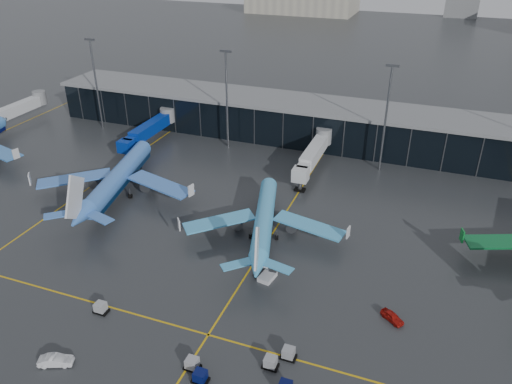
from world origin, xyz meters
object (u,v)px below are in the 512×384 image
(service_van_white, at_px, (56,360))
(service_van_red, at_px, (392,317))
(airliner_arkefly, at_px, (118,166))
(mobile_airstair, at_px, (267,275))
(airliner_klm_near, at_px, (264,208))
(baggage_carts, at_px, (231,364))

(service_van_white, bearing_deg, service_van_red, -82.20)
(airliner_arkefly, distance_m, service_van_white, 49.42)
(mobile_airstair, relative_size, service_van_red, 0.91)
(airliner_arkefly, xyz_separation_m, service_van_red, (61.36, -20.10, -5.81))
(mobile_airstair, bearing_deg, service_van_red, 2.09)
(airliner_klm_near, xyz_separation_m, mobile_airstair, (5.18, -12.89, -4.85))
(airliner_arkefly, xyz_separation_m, baggage_carts, (42.31, -37.08, -5.71))
(airliner_arkefly, relative_size, mobile_airstair, 11.95)
(service_van_red, bearing_deg, baggage_carts, 168.34)
(airliner_arkefly, relative_size, airliner_klm_near, 1.15)
(airliner_arkefly, distance_m, baggage_carts, 56.55)
(airliner_klm_near, relative_size, baggage_carts, 1.01)
(baggage_carts, height_order, mobile_airstair, mobile_airstair)
(baggage_carts, height_order, service_van_red, baggage_carts)
(airliner_arkefly, bearing_deg, service_van_white, -78.24)
(airliner_arkefly, bearing_deg, airliner_klm_near, -19.38)
(mobile_airstair, bearing_deg, baggage_carts, -75.07)
(baggage_carts, relative_size, mobile_airstair, 10.32)
(airliner_arkefly, relative_size, service_van_white, 9.17)
(baggage_carts, distance_m, service_van_red, 25.52)
(baggage_carts, height_order, service_van_white, baggage_carts)
(baggage_carts, relative_size, service_van_red, 9.40)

